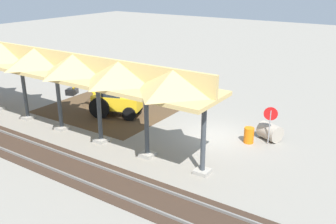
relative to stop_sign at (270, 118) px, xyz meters
The scene contains 9 objects.
ground_plane 3.43m from the stop_sign, 14.13° to the left, with size 120.00×120.00×0.00m, color gray.
dirt_work_zone 11.49m from the stop_sign, ahead, with size 8.68×7.00×0.01m, color #4C3823.
platform_canopy 12.58m from the stop_sign, 23.79° to the left, with size 20.81×3.20×4.90m.
rail_tracks 8.71m from the stop_sign, 69.81° to the left, with size 60.00×2.58×0.15m.
stop_sign is the anchor object (origin of this frame).
backhoe 10.24m from the stop_sign, ahead, with size 5.20×2.85×2.82m.
dirt_mound 12.80m from the stop_sign, ahead, with size 4.98×4.98×2.08m, color #4C3823.
concrete_pipe 1.26m from the stop_sign, 77.33° to the right, with size 1.51×1.39×0.98m.
traffic_barrel 1.55m from the stop_sign, 23.60° to the left, with size 0.56×0.56×0.90m, color orange.
Camera 1 is at (-8.90, 18.26, 8.88)m, focal length 40.00 mm.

